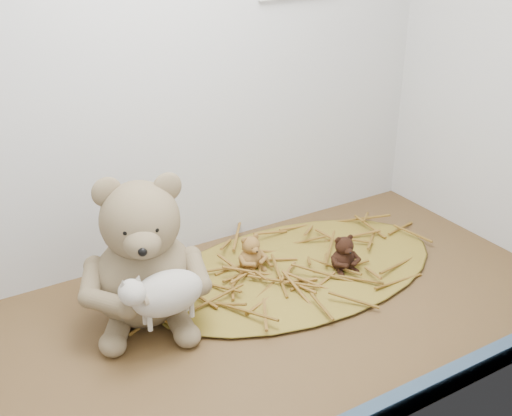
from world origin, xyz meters
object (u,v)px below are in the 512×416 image
toy_lamb (167,293)px  mini_teddy_tan (250,251)px  main_teddy (143,250)px  mini_teddy_brown (344,251)px

toy_lamb → mini_teddy_tan: bearing=29.7°
toy_lamb → mini_teddy_tan: size_ratio=2.19×
main_teddy → mini_teddy_tan: main_teddy is taller
mini_teddy_tan → toy_lamb: bearing=-150.2°
mini_teddy_tan → mini_teddy_brown: size_ratio=0.98×
main_teddy → mini_teddy_brown: bearing=10.7°
toy_lamb → mini_teddy_brown: toy_lamb is taller
main_teddy → toy_lamb: size_ratio=1.70×
mini_teddy_tan → mini_teddy_brown: mini_teddy_brown is taller
main_teddy → toy_lamb: main_teddy is taller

